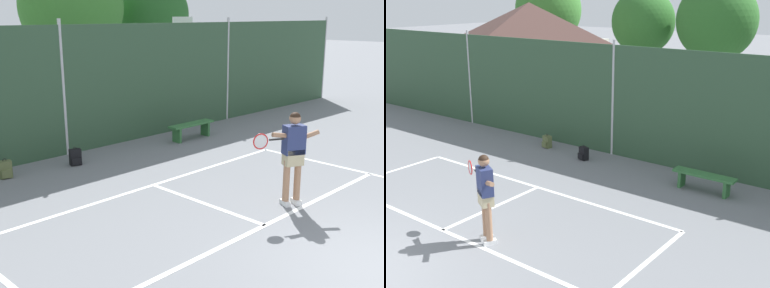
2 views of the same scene
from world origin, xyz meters
TOP-DOWN VIEW (x-y plane):
  - chainlink_fence at (-0.00, 9.00)m, footprint 26.09×0.09m
  - clubhouse_building at (-7.79, 13.80)m, footprint 6.57×4.47m
  - tennis_player at (1.14, 2.72)m, footprint 1.35×0.62m
  - backpack_olive at (-2.05, 8.26)m, footprint 0.31×0.29m
  - backpack_black at (-0.37, 8.00)m, footprint 0.32×0.31m
  - courtside_bench at (3.53, 7.83)m, footprint 1.60×0.36m

SIDE VIEW (x-z plane):
  - backpack_olive at x=-2.05m, z-range -0.04..0.42m
  - backpack_black at x=-0.37m, z-range -0.04..0.42m
  - courtside_bench at x=3.53m, z-range 0.12..0.60m
  - tennis_player at x=1.14m, z-range 0.18..2.04m
  - chainlink_fence at x=0.00m, z-range -0.07..3.46m
  - clubhouse_building at x=-7.79m, z-range 0.08..4.53m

